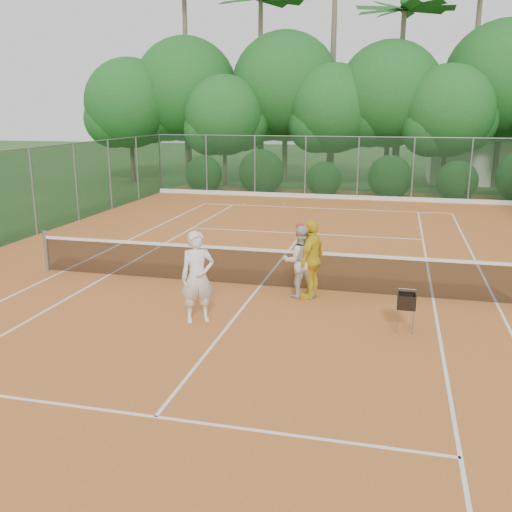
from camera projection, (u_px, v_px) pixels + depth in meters
The scene contains 14 objects.
ground at pixel (260, 287), 14.11m from camera, with size 120.00×120.00×0.00m, color #254B1B.
clay_court at pixel (260, 286), 14.10m from camera, with size 18.00×36.00×0.02m, color #B8672A.
club_building at pixel (498, 157), 34.23m from camera, with size 8.00×5.00×3.00m, color beige.
tennis_net at pixel (260, 266), 13.98m from camera, with size 11.97×0.10×1.10m.
player_white at pixel (198, 277), 11.54m from camera, with size 0.69×0.45×1.89m, color white.
player_center_grp at pixel (300, 261), 13.11m from camera, with size 1.01×0.90×1.75m.
player_yellow at pixel (312, 259), 13.05m from camera, with size 1.07×0.45×1.83m, color yellow.
ball_hopper at pixel (406, 302), 11.07m from camera, with size 0.34×0.34×0.77m.
stray_ball_a at pixel (245, 204), 26.36m from camera, with size 0.07×0.07×0.07m, color yellow.
stray_ball_b at pixel (284, 204), 26.25m from camera, with size 0.07×0.07×0.07m, color yellow.
stray_ball_c at pixel (418, 228), 20.93m from camera, with size 0.07×0.07×0.07m, color #C8DB33.
court_markings at pixel (260, 286), 14.10m from camera, with size 11.03×23.83×0.01m.
fence_back at pixel (331, 168), 27.84m from camera, with size 18.07×0.07×3.00m.
tropical_treeline at pixel (370, 94), 31.53m from camera, with size 32.10×8.49×15.03m.
Camera 1 is at (3.12, -13.11, 4.24)m, focal length 40.00 mm.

